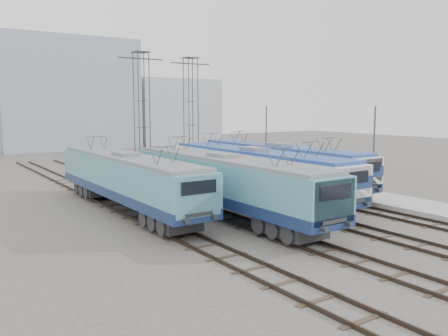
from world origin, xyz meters
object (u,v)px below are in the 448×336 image
(mast_front, at_px, (373,156))
(mast_rear, at_px, (198,138))
(locomotive_center_right, at_px, (256,170))
(mast_mid, at_px, (266,145))
(catenary_tower_east, at_px, (191,110))
(locomotive_far_left, at_px, (128,178))
(locomotive_far_right, at_px, (280,163))
(locomotive_center_left, at_px, (225,181))
(catenary_tower_west, at_px, (142,110))

(mast_front, distance_m, mast_rear, 24.00)
(mast_front, bearing_deg, locomotive_center_right, 139.87)
(locomotive_center_right, height_order, mast_rear, mast_rear)
(mast_mid, bearing_deg, catenary_tower_east, 101.86)
(locomotive_far_left, height_order, mast_mid, mast_mid)
(locomotive_far_right, distance_m, mast_front, 8.19)
(mast_front, bearing_deg, mast_rear, 90.00)
(locomotive_far_left, relative_size, locomotive_center_left, 0.98)
(locomotive_far_right, xyz_separation_m, catenary_tower_east, (-0.25, 14.11, 4.28))
(locomotive_center_left, height_order, locomotive_center_right, locomotive_center_left)
(locomotive_center_right, bearing_deg, locomotive_far_right, 29.45)
(locomotive_far_left, relative_size, locomotive_center_right, 0.99)
(locomotive_far_left, distance_m, locomotive_center_left, 6.56)
(locomotive_far_left, xyz_separation_m, locomotive_far_right, (13.50, 0.39, 0.06))
(locomotive_far_left, bearing_deg, locomotive_center_right, -13.42)
(locomotive_far_left, relative_size, mast_mid, 2.65)
(locomotive_center_left, relative_size, mast_rear, 2.70)
(locomotive_center_right, bearing_deg, catenary_tower_west, 98.73)
(locomotive_far_right, distance_m, mast_mid, 4.64)
(locomotive_far_left, height_order, catenary_tower_west, catenary_tower_west)
(locomotive_center_left, height_order, mast_front, mast_front)
(locomotive_center_left, relative_size, mast_front, 2.70)
(catenary_tower_east, relative_size, mast_front, 1.71)
(catenary_tower_east, bearing_deg, mast_rear, 43.60)
(locomotive_far_right, distance_m, catenary_tower_east, 14.74)
(locomotive_center_left, height_order, mast_mid, mast_mid)
(locomotive_far_right, height_order, mast_front, mast_front)
(mast_rear, bearing_deg, mast_front, -90.00)
(catenary_tower_west, relative_size, catenary_tower_east, 1.00)
(locomotive_far_left, height_order, locomotive_center_left, locomotive_center_left)
(locomotive_far_right, relative_size, mast_mid, 2.65)
(locomotive_far_left, distance_m, locomotive_far_right, 13.51)
(locomotive_center_right, xyz_separation_m, catenary_tower_east, (4.25, 16.65, 4.25))
(catenary_tower_west, relative_size, mast_rear, 1.71)
(locomotive_center_left, distance_m, mast_rear, 23.91)
(mast_rear, bearing_deg, locomotive_center_left, -117.02)
(locomotive_center_right, bearing_deg, mast_front, -40.13)
(catenary_tower_west, height_order, mast_rear, catenary_tower_west)
(catenary_tower_west, relative_size, mast_front, 1.71)
(locomotive_far_left, distance_m, catenary_tower_east, 20.11)
(locomotive_far_left, relative_size, locomotive_far_right, 1.00)
(locomotive_center_right, xyz_separation_m, mast_rear, (6.35, 18.65, 1.11))
(catenary_tower_west, xyz_separation_m, mast_rear, (8.60, 4.00, -3.14))
(locomotive_center_right, bearing_deg, locomotive_center_left, -149.74)
(mast_front, bearing_deg, locomotive_center_left, 165.89)
(locomotive_far_right, xyz_separation_m, catenary_tower_west, (-6.75, 12.11, 4.28))
(locomotive_far_right, bearing_deg, locomotive_center_left, -150.14)
(catenary_tower_west, bearing_deg, mast_rear, 24.94)
(locomotive_far_left, bearing_deg, mast_mid, 16.34)
(locomotive_far_left, height_order, mast_front, mast_front)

